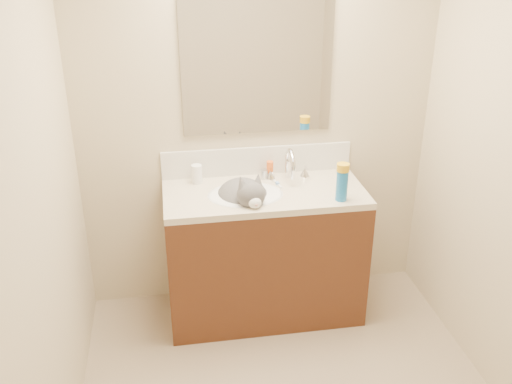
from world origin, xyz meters
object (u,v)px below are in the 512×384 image
object	(u,v)px
vanity_cabinet	(264,256)
faucet	(289,167)
silver_jar	(264,174)
amber_bottle	(270,169)
spray_can	(342,185)
pill_bottle	(197,174)
basin	(245,205)
cat	(244,198)

from	to	relation	value
vanity_cabinet	faucet	size ratio (longest dim) A/B	4.29
vanity_cabinet	silver_jar	distance (m)	0.51
amber_bottle	spray_can	size ratio (longest dim) A/B	0.58
silver_jar	vanity_cabinet	bearing A→B (deg)	-98.49
pill_bottle	amber_bottle	size ratio (longest dim) A/B	1.11
vanity_cabinet	amber_bottle	world-z (taller)	amber_bottle
amber_bottle	basin	bearing A→B (deg)	-129.62
silver_jar	spray_can	bearing A→B (deg)	-44.14
silver_jar	pill_bottle	bearing A→B (deg)	179.74
vanity_cabinet	faucet	bearing A→B (deg)	37.29
faucet	basin	bearing A→B (deg)	-150.88
pill_bottle	amber_bottle	bearing A→B (deg)	1.84
vanity_cabinet	cat	xyz separation A→B (m)	(-0.13, -0.03, 0.43)
faucet	amber_bottle	size ratio (longest dim) A/B	2.65
faucet	spray_can	xyz separation A→B (m)	(0.23, -0.33, 0.01)
spray_can	pill_bottle	bearing A→B (deg)	154.83
basin	cat	world-z (taller)	cat
faucet	silver_jar	xyz separation A→B (m)	(-0.15, 0.04, -0.06)
basin	silver_jar	world-z (taller)	silver_jar
faucet	amber_bottle	bearing A→B (deg)	151.35
faucet	cat	xyz separation A→B (m)	(-0.31, -0.17, -0.11)
silver_jar	cat	bearing A→B (deg)	-125.81
silver_jar	spray_can	xyz separation A→B (m)	(0.39, -0.37, 0.06)
cat	spray_can	distance (m)	0.57
amber_bottle	faucet	bearing A→B (deg)	-28.65
pill_bottle	cat	bearing A→B (deg)	-39.34
vanity_cabinet	cat	bearing A→B (deg)	-166.28
vanity_cabinet	spray_can	size ratio (longest dim) A/B	6.58
silver_jar	spray_can	world-z (taller)	spray_can
vanity_cabinet	spray_can	bearing A→B (deg)	-25.01
vanity_cabinet	faucet	world-z (taller)	faucet
faucet	cat	bearing A→B (deg)	-151.25
basin	silver_jar	bearing A→B (deg)	55.17
vanity_cabinet	basin	xyz separation A→B (m)	(-0.12, -0.03, 0.38)
faucet	spray_can	distance (m)	0.40
basin	faucet	xyz separation A→B (m)	(0.30, 0.17, 0.16)
pill_bottle	spray_can	size ratio (longest dim) A/B	0.64
cat	silver_jar	size ratio (longest dim) A/B	7.87
amber_bottle	silver_jar	bearing A→B (deg)	-158.37
basin	spray_can	distance (m)	0.58
basin	silver_jar	size ratio (longest dim) A/B	7.73
vanity_cabinet	amber_bottle	bearing A→B (deg)	70.86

